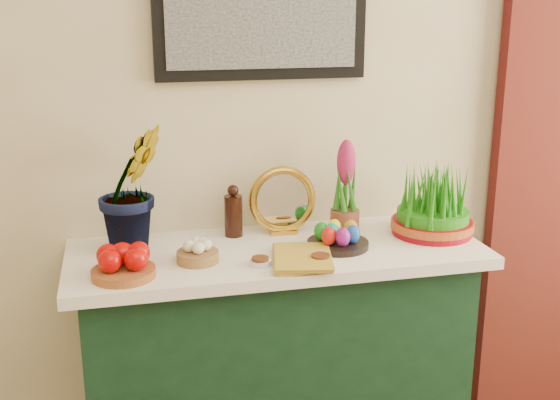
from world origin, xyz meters
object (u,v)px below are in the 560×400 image
at_px(wheatgrass_sabzeh, 433,206).
at_px(hyacinth_green, 131,168).
at_px(book, 273,258).
at_px(sideboard, 277,369).
at_px(mirror, 282,201).

bearing_deg(wheatgrass_sabzeh, hyacinth_green, 175.42).
height_order(hyacinth_green, book, hyacinth_green).
distance_m(hyacinth_green, book, 0.55).
bearing_deg(wheatgrass_sabzeh, sideboard, -179.31).
bearing_deg(sideboard, hyacinth_green, 169.05).
bearing_deg(wheatgrass_sabzeh, book, -166.57).
height_order(book, wheatgrass_sabzeh, wheatgrass_sabzeh).
height_order(sideboard, wheatgrass_sabzeh, wheatgrass_sabzeh).
relative_size(hyacinth_green, book, 2.26).
bearing_deg(book, wheatgrass_sabzeh, 25.43).
height_order(hyacinth_green, mirror, hyacinth_green).
relative_size(hyacinth_green, mirror, 2.28).
height_order(sideboard, book, book).
xyz_separation_m(sideboard, wheatgrass_sabzeh, (0.57, 0.01, 0.57)).
relative_size(mirror, wheatgrass_sabzeh, 0.83).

